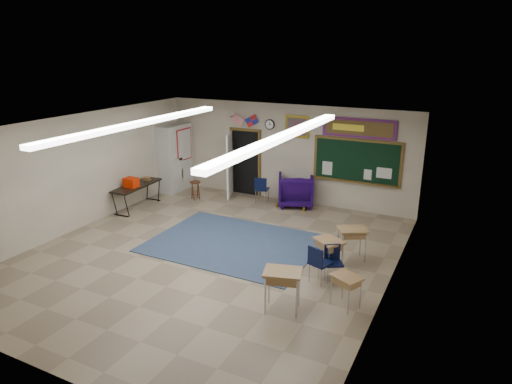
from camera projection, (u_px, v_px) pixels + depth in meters
The scene contains 25 objects.
floor at pixel (210, 255), 10.62m from camera, with size 9.00×9.00×0.00m, color gray.
back_wall at pixel (286, 153), 13.99m from camera, with size 8.00×0.04×3.00m, color beige.
front_wall at pixel (34, 283), 6.33m from camera, with size 8.00×0.04×3.00m, color beige.
left_wall at pixel (77, 172), 11.86m from camera, with size 0.04×9.00×3.00m, color beige.
right_wall at pixel (390, 223), 8.46m from camera, with size 0.04×9.00×3.00m, color beige.
ceiling at pixel (205, 127), 9.70m from camera, with size 8.00×9.00×0.04m, color silver.
area_rug at pixel (234, 243), 11.21m from camera, with size 4.00×3.00×0.02m, color #31415D.
fluorescent_strips at pixel (205, 129), 9.72m from camera, with size 3.86×6.00×0.10m, color white, non-canonical shape.
doorway at pixel (241, 163), 14.64m from camera, with size 1.10×0.89×2.16m.
chalkboard at pixel (356, 162), 13.04m from camera, with size 2.55×0.14×1.30m.
bulletin_board at pixel (359, 128), 12.74m from camera, with size 2.10×0.05×0.55m.
framed_art_print at pixel (297, 127), 13.56m from camera, with size 0.75×0.05×0.65m.
wall_clock at pixel (270, 124), 13.94m from camera, with size 0.32×0.05×0.32m.
wall_flags at pixel (245, 118), 14.24m from camera, with size 1.16×0.06×0.70m, color red, non-canonical shape.
storage_cabinet at pixel (175, 158), 15.14m from camera, with size 0.59×1.25×2.20m.
wingback_armchair at pixel (296, 190), 13.80m from camera, with size 1.03×1.06×0.96m, color #170538.
student_chair_reading at pixel (262, 190), 14.05m from camera, with size 0.42×0.42×0.84m, color black, non-canonical shape.
student_chair_desk_a at pixel (320, 264), 9.28m from camera, with size 0.41×0.41×0.82m, color black, non-canonical shape.
student_chair_desk_b at pixel (334, 264), 9.35m from camera, with size 0.37×0.37×0.74m, color black, non-canonical shape.
student_desk_front_left at pixel (328, 254), 9.73m from camera, with size 0.76×0.72×0.73m.
student_desk_front_right at pixel (352, 242), 10.27m from camera, with size 0.78×0.73×0.75m.
student_desk_back_left at pixel (282, 289), 8.25m from camera, with size 0.78×0.67×0.81m.
student_desk_back_right at pixel (346, 290), 8.40m from camera, with size 0.65×0.60×0.64m.
folding_table at pixel (137, 195), 13.58m from camera, with size 0.68×1.78×1.00m.
wooden_stool at pixel (195, 190), 14.40m from camera, with size 0.33×0.33×0.58m.
Camera 1 is at (5.28, -8.16, 4.63)m, focal length 32.00 mm.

